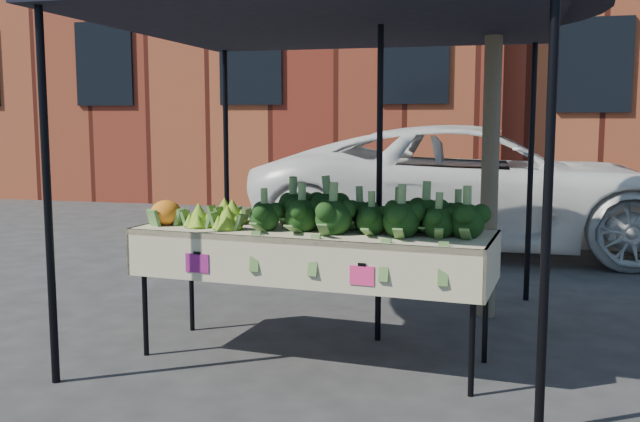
% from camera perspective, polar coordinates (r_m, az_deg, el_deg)
% --- Properties ---
extents(ground, '(90.00, 90.00, 0.00)m').
position_cam_1_polar(ground, '(5.17, 1.38, -11.23)').
color(ground, '#272729').
extents(table, '(2.46, 1.01, 0.90)m').
position_cam_1_polar(table, '(4.96, -0.58, -6.60)').
color(table, '#BFB492').
rests_on(table, ground).
extents(canopy, '(3.16, 3.16, 2.74)m').
position_cam_1_polar(canopy, '(5.42, 1.19, 4.42)').
color(canopy, black).
rests_on(canopy, ground).
extents(broccoli_heap, '(1.57, 0.60, 0.30)m').
position_cam_1_polar(broccoli_heap, '(4.80, 3.64, 0.18)').
color(broccoli_heap, black).
rests_on(broccoli_heap, table).
extents(romanesco_cluster, '(0.46, 0.60, 0.23)m').
position_cam_1_polar(romanesco_cluster, '(5.10, -7.72, 0.16)').
color(romanesco_cluster, '#83C12F').
rests_on(romanesco_cluster, table).
extents(cauliflower_pair, '(0.23, 0.23, 0.20)m').
position_cam_1_polar(cauliflower_pair, '(5.18, -12.02, 0.05)').
color(cauliflower_pair, orange).
rests_on(cauliflower_pair, table).
extents(vehicle, '(1.63, 2.63, 5.63)m').
position_cam_1_polar(vehicle, '(9.45, 12.70, 14.21)').
color(vehicle, white).
rests_on(vehicle, ground).
extents(street_tree, '(2.08, 2.08, 4.10)m').
position_cam_1_polar(street_tree, '(6.08, 13.45, 10.93)').
color(street_tree, '#1E4C14').
rests_on(street_tree, ground).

